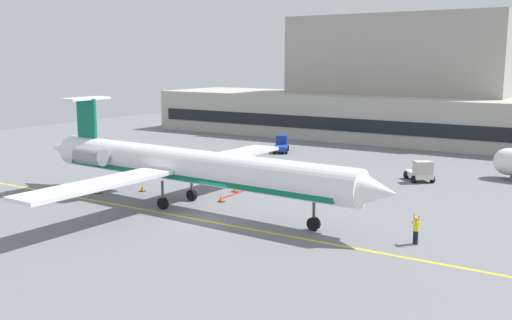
{
  "coord_description": "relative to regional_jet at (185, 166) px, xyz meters",
  "views": [
    {
      "loc": [
        24.38,
        -31.95,
        11.18
      ],
      "look_at": [
        -0.89,
        7.98,
        3.0
      ],
      "focal_mm": 40.74,
      "sensor_mm": 36.0,
      "label": 1
    }
  ],
  "objects": [
    {
      "name": "regional_jet",
      "position": [
        0.0,
        0.0,
        0.0
      ],
      "size": [
        33.35,
        26.78,
        7.98
      ],
      "color": "white",
      "rests_on": "ground"
    },
    {
      "name": "marshaller",
      "position": [
        17.87,
        0.23,
        -2.25
      ],
      "size": [
        0.74,
        0.53,
        1.85
      ],
      "color": "#191E33",
      "rests_on": "ground"
    },
    {
      "name": "safety_cone_charlie",
      "position": [
        0.41,
        6.07,
        -2.93
      ],
      "size": [
        0.47,
        0.47,
        0.55
      ],
      "color": "orange",
      "rests_on": "ground"
    },
    {
      "name": "safety_cone_bravo",
      "position": [
        -6.44,
        2.0,
        -2.93
      ],
      "size": [
        0.47,
        0.47,
        0.55
      ],
      "color": "orange",
      "rests_on": "ground"
    },
    {
      "name": "safety_cone_alpha",
      "position": [
        1.46,
        2.6,
        -2.93
      ],
      "size": [
        0.47,
        0.47,
        0.55
      ],
      "color": "orange",
      "rests_on": "ground"
    },
    {
      "name": "belt_loader",
      "position": [
        -7.3,
        11.22,
        -2.28
      ],
      "size": [
        3.17,
        3.58,
        1.96
      ],
      "color": "silver",
      "rests_on": "ground"
    },
    {
      "name": "ground",
      "position": [
        3.52,
        -2.0,
        -3.23
      ],
      "size": [
        120.0,
        120.0,
        0.11
      ],
      "color": "slate"
    },
    {
      "name": "safety_cone_delta",
      "position": [
        -9.08,
        -0.55,
        -2.93
      ],
      "size": [
        0.47,
        0.47,
        0.55
      ],
      "color": "orange",
      "rests_on": "ground"
    },
    {
      "name": "pushback_tractor",
      "position": [
        -7.26,
        27.44,
        -2.27
      ],
      "size": [
        3.04,
        4.02,
        1.98
      ],
      "color": "#19389E",
      "rests_on": "ground"
    },
    {
      "name": "baggage_tug",
      "position": [
        12.54,
        18.96,
        -2.28
      ],
      "size": [
        3.28,
        3.39,
        1.98
      ],
      "color": "silver",
      "rests_on": "ground"
    },
    {
      "name": "terminal_building",
      "position": [
        1.97,
        46.87,
        2.89
      ],
      "size": [
        78.57,
        16.82,
        17.56
      ],
      "color": "#ADA89E",
      "rests_on": "ground"
    }
  ]
}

